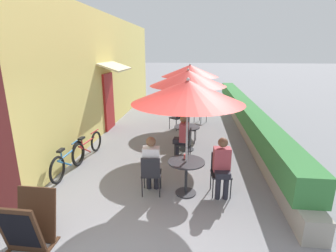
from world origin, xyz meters
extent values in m
cube|color=#E0CC6B|center=(-2.55, 6.97, 2.10)|extent=(0.24, 13.94, 4.20)
cube|color=maroon|center=(-2.39, 6.27, 1.05)|extent=(0.08, 0.96, 2.10)
cube|color=beige|center=(-2.08, 6.27, 2.35)|extent=(0.78, 1.80, 0.30)
cube|color=gray|center=(2.75, 6.87, 0.23)|extent=(0.44, 12.94, 0.45)
cube|color=#387A3D|center=(2.75, 6.87, 0.73)|extent=(0.60, 12.29, 0.56)
cylinder|color=#28282D|center=(0.70, 1.80, 0.01)|extent=(0.44, 0.44, 0.02)
cylinder|color=#28282D|center=(0.70, 1.80, 0.37)|extent=(0.06, 0.06, 0.71)
cylinder|color=#28282D|center=(0.70, 1.80, 0.72)|extent=(0.76, 0.76, 0.02)
cylinder|color=#B7B7BC|center=(0.70, 1.80, 1.16)|extent=(0.04, 0.04, 2.33)
cone|color=red|center=(0.70, 1.80, 2.16)|extent=(2.17, 2.17, 0.44)
sphere|color=#B7B7BC|center=(0.70, 1.80, 2.39)|extent=(0.07, 0.07, 0.07)
cube|color=#232328|center=(1.42, 1.85, 0.45)|extent=(0.43, 0.43, 0.04)
cube|color=#232328|center=(1.40, 2.03, 0.66)|extent=(0.38, 0.06, 0.42)
cylinder|color=#232328|center=(1.25, 1.66, 0.23)|extent=(0.02, 0.02, 0.45)
cylinder|color=#232328|center=(1.61, 1.68, 0.23)|extent=(0.02, 0.02, 0.45)
cylinder|color=#232328|center=(1.22, 2.01, 0.23)|extent=(0.02, 0.02, 0.45)
cylinder|color=#232328|center=(1.58, 2.04, 0.23)|extent=(0.02, 0.02, 0.45)
cylinder|color=#23232D|center=(1.35, 1.66, 0.24)|extent=(0.11, 0.11, 0.47)
cylinder|color=#23232D|center=(1.51, 1.67, 0.24)|extent=(0.11, 0.11, 0.47)
cube|color=#23232D|center=(1.42, 1.76, 0.53)|extent=(0.32, 0.38, 0.12)
cube|color=#AD424C|center=(1.41, 1.87, 0.78)|extent=(0.35, 0.24, 0.50)
sphere|color=brown|center=(1.42, 1.85, 1.15)|extent=(0.20, 0.20, 0.20)
cube|color=#232328|center=(-0.02, 1.75, 0.45)|extent=(0.43, 0.43, 0.04)
cube|color=#232328|center=(-0.01, 1.56, 0.66)|extent=(0.38, 0.06, 0.42)
cylinder|color=#232328|center=(0.15, 1.94, 0.23)|extent=(0.02, 0.02, 0.45)
cylinder|color=#232328|center=(-0.21, 1.92, 0.23)|extent=(0.02, 0.02, 0.45)
cylinder|color=#232328|center=(0.17, 1.58, 0.23)|extent=(0.02, 0.02, 0.45)
cylinder|color=#232328|center=(-0.19, 1.56, 0.23)|extent=(0.02, 0.02, 0.45)
cylinder|color=#23232D|center=(0.05, 1.93, 0.24)|extent=(0.11, 0.11, 0.47)
cylinder|color=#23232D|center=(-0.11, 1.92, 0.24)|extent=(0.11, 0.11, 0.47)
cube|color=#23232D|center=(-0.03, 1.84, 0.53)|extent=(0.32, 0.38, 0.12)
cube|color=white|center=(-0.02, 1.73, 0.78)|extent=(0.35, 0.24, 0.50)
sphere|color=brown|center=(-0.02, 1.75, 1.15)|extent=(0.20, 0.20, 0.20)
cylinder|color=#B73D3D|center=(0.67, 1.95, 0.78)|extent=(0.07, 0.07, 0.09)
cylinder|color=#28282D|center=(0.62, 4.33, 0.01)|extent=(0.44, 0.44, 0.02)
cylinder|color=#28282D|center=(0.62, 4.33, 0.37)|extent=(0.06, 0.06, 0.71)
cylinder|color=#28282D|center=(0.62, 4.33, 0.72)|extent=(0.76, 0.76, 0.02)
cylinder|color=#B7B7BC|center=(0.62, 4.33, 1.16)|extent=(0.04, 0.04, 2.33)
cone|color=red|center=(0.62, 4.33, 2.16)|extent=(2.17, 2.17, 0.44)
sphere|color=#B7B7BC|center=(0.62, 4.33, 2.39)|extent=(0.07, 0.07, 0.07)
cube|color=#232328|center=(0.55, 3.61, 0.45)|extent=(0.44, 0.44, 0.04)
cube|color=#232328|center=(0.73, 3.59, 0.66)|extent=(0.07, 0.38, 0.42)
cylinder|color=#232328|center=(0.39, 3.81, 0.23)|extent=(0.02, 0.02, 0.45)
cylinder|color=#232328|center=(0.35, 3.45, 0.23)|extent=(0.02, 0.02, 0.45)
cylinder|color=#232328|center=(0.75, 3.77, 0.23)|extent=(0.02, 0.02, 0.45)
cylinder|color=#232328|center=(0.71, 3.41, 0.23)|extent=(0.02, 0.02, 0.45)
cylinder|color=#23232D|center=(0.38, 3.71, 0.24)|extent=(0.11, 0.11, 0.47)
cylinder|color=#23232D|center=(0.36, 3.55, 0.24)|extent=(0.11, 0.11, 0.47)
cube|color=#23232D|center=(0.46, 3.62, 0.53)|extent=(0.39, 0.34, 0.12)
cube|color=#AD424C|center=(0.57, 3.61, 0.78)|extent=(0.25, 0.36, 0.50)
sphere|color=brown|center=(0.55, 3.61, 1.15)|extent=(0.20, 0.20, 0.20)
cube|color=#232328|center=(0.70, 5.04, 0.45)|extent=(0.44, 0.44, 0.04)
cube|color=#232328|center=(0.51, 5.06, 0.66)|extent=(0.07, 0.38, 0.42)
cylinder|color=#232328|center=(0.86, 4.84, 0.23)|extent=(0.02, 0.02, 0.45)
cylinder|color=#232328|center=(0.89, 5.20, 0.23)|extent=(0.02, 0.02, 0.45)
cylinder|color=#232328|center=(0.50, 4.88, 0.23)|extent=(0.02, 0.02, 0.45)
cylinder|color=#232328|center=(0.53, 5.24, 0.23)|extent=(0.02, 0.02, 0.45)
cylinder|color=white|center=(0.64, 4.39, 0.78)|extent=(0.07, 0.07, 0.09)
cylinder|color=#28282D|center=(0.61, 6.98, 0.01)|extent=(0.44, 0.44, 0.02)
cylinder|color=#28282D|center=(0.61, 6.98, 0.37)|extent=(0.06, 0.06, 0.71)
cylinder|color=#28282D|center=(0.61, 6.98, 0.72)|extent=(0.76, 0.76, 0.02)
cylinder|color=#B7B7BC|center=(0.61, 6.98, 1.16)|extent=(0.04, 0.04, 2.33)
cone|color=red|center=(0.61, 6.98, 2.16)|extent=(2.17, 2.17, 0.44)
sphere|color=#B7B7BC|center=(0.61, 6.98, 2.39)|extent=(0.07, 0.07, 0.07)
cube|color=#232328|center=(0.15, 6.43, 0.45)|extent=(0.56, 0.56, 0.04)
cube|color=#232328|center=(0.29, 6.32, 0.66)|extent=(0.27, 0.31, 0.42)
cylinder|color=#232328|center=(0.13, 6.69, 0.23)|extent=(0.02, 0.02, 0.45)
cylinder|color=#232328|center=(-0.11, 6.41, 0.23)|extent=(0.02, 0.02, 0.45)
cylinder|color=#232328|center=(0.40, 6.46, 0.23)|extent=(0.02, 0.02, 0.45)
cylinder|color=#232328|center=(0.17, 6.18, 0.23)|extent=(0.02, 0.02, 0.45)
cube|color=#232328|center=(1.07, 7.54, 0.45)|extent=(0.56, 0.56, 0.04)
cube|color=#232328|center=(0.93, 7.65, 0.66)|extent=(0.27, 0.31, 0.42)
cylinder|color=#232328|center=(1.10, 7.28, 0.23)|extent=(0.02, 0.02, 0.45)
cylinder|color=#232328|center=(1.33, 7.56, 0.23)|extent=(0.02, 0.02, 0.45)
cylinder|color=#232328|center=(0.82, 7.51, 0.23)|extent=(0.02, 0.02, 0.45)
cylinder|color=#232328|center=(1.05, 7.79, 0.23)|extent=(0.02, 0.02, 0.45)
cylinder|color=#B73D3D|center=(0.75, 6.96, 0.78)|extent=(0.07, 0.07, 0.09)
torus|color=black|center=(-2.19, 2.99, 0.32)|extent=(0.07, 0.64, 0.64)
torus|color=black|center=(-2.21, 1.95, 0.32)|extent=(0.07, 0.64, 0.64)
cylinder|color=#236BA8|center=(-2.20, 2.47, 0.49)|extent=(0.05, 0.81, 0.04)
cylinder|color=#236BA8|center=(-2.20, 2.29, 0.33)|extent=(0.05, 0.59, 0.39)
cylinder|color=#236BA8|center=(-2.20, 2.18, 0.59)|extent=(0.04, 0.04, 0.22)
cube|color=black|center=(-2.20, 2.18, 0.70)|extent=(0.10, 0.22, 0.05)
cylinder|color=#236BA8|center=(-2.19, 2.94, 0.65)|extent=(0.04, 0.46, 0.03)
torus|color=black|center=(-2.06, 3.95, 0.30)|extent=(0.11, 0.61, 0.61)
torus|color=black|center=(-2.15, 2.91, 0.30)|extent=(0.11, 0.61, 0.61)
cylinder|color=#B21E1E|center=(-2.11, 3.43, 0.47)|extent=(0.11, 0.81, 0.04)
cylinder|color=#B21E1E|center=(-2.12, 3.25, 0.32)|extent=(0.09, 0.59, 0.39)
cylinder|color=#B21E1E|center=(-2.13, 3.15, 0.56)|extent=(0.04, 0.04, 0.21)
cube|color=black|center=(-2.13, 3.15, 0.67)|extent=(0.12, 0.23, 0.05)
cylinder|color=#B21E1E|center=(-2.07, 3.90, 0.62)|extent=(0.07, 0.46, 0.03)
cube|color=#422819|center=(-1.59, 0.18, 0.44)|extent=(0.63, 0.24, 0.86)
cube|color=black|center=(-1.59, 0.20, 0.45)|extent=(0.52, 0.17, 0.65)
cube|color=#422819|center=(-1.59, -0.22, 0.44)|extent=(0.63, 0.24, 0.86)
cube|color=black|center=(-1.59, -0.24, 0.45)|extent=(0.52, 0.17, 0.65)
cube|color=#422819|center=(-1.30, -0.03, 0.01)|extent=(0.07, 0.48, 0.02)
cube|color=#422819|center=(-1.88, -0.01, 0.01)|extent=(0.07, 0.48, 0.02)
camera|label=1|loc=(0.84, -3.14, 2.92)|focal=28.00mm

